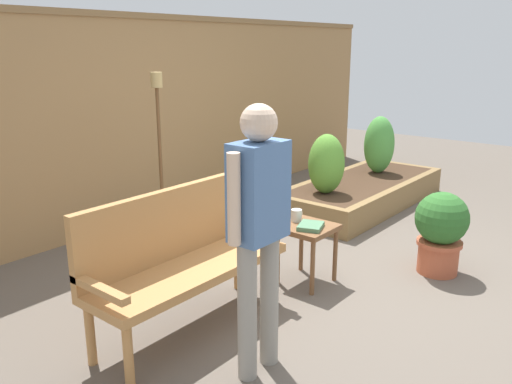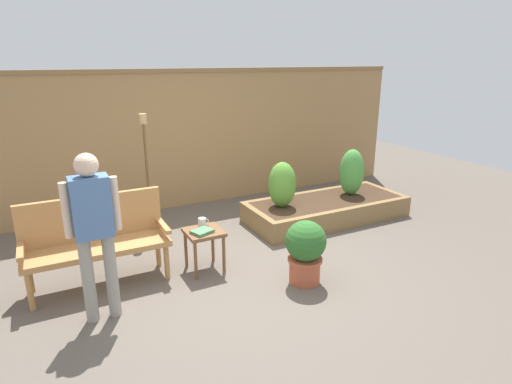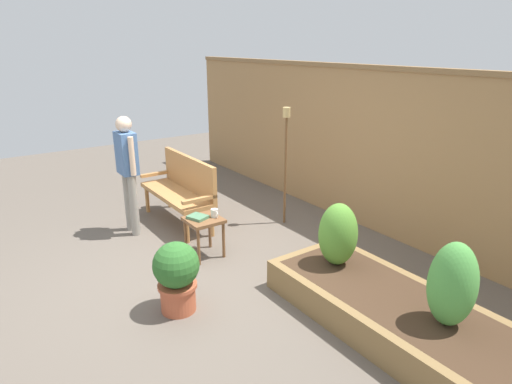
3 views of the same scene
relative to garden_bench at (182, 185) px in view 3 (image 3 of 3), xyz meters
name	(u,v)px [view 3 (image 3 of 3)]	position (x,y,z in m)	size (l,w,h in m)	color
ground_plane	(195,274)	(1.43, -0.58, -0.54)	(14.00, 14.00, 0.00)	#60564C
fence_back	(364,147)	(1.43, 2.02, 0.55)	(8.40, 0.14, 2.16)	#A37A4C
garden_bench	(182,185)	(0.00, 0.00, 0.00)	(1.44, 0.48, 0.94)	#B77F47
side_table	(204,225)	(1.10, -0.27, -0.15)	(0.40, 0.40, 0.48)	brown
cup_on_table	(215,213)	(1.13, -0.14, -0.02)	(0.13, 0.09, 0.10)	silver
book_on_table	(198,217)	(1.06, -0.32, -0.05)	(0.21, 0.18, 0.03)	#4C7A56
potted_boxwood	(177,274)	(1.95, -1.02, -0.16)	(0.44, 0.44, 0.70)	#B75638
raised_planter_bed	(392,313)	(3.29, 0.42, -0.39)	(2.40, 1.00, 0.30)	olive
shrub_near_bench	(338,234)	(2.54, 0.46, 0.08)	(0.39, 0.39, 0.64)	brown
shrub_far_corner	(452,284)	(3.77, 0.46, 0.11)	(0.37, 0.37, 0.71)	brown
tiki_torch	(286,145)	(0.84, 1.15, 0.58)	(0.10, 0.10, 1.62)	brown
person_by_bench	(128,165)	(-0.07, -0.72, 0.39)	(0.47, 0.20, 1.56)	gray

